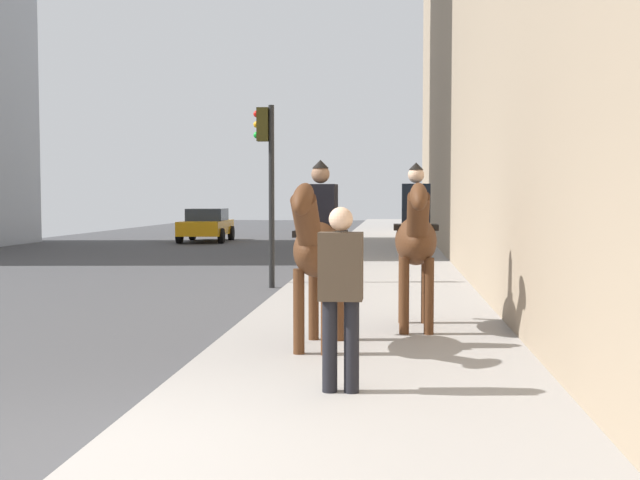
# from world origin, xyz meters

# --- Properties ---
(sidewalk_slab) EXTENTS (120.00, 3.80, 0.12)m
(sidewalk_slab) POSITION_xyz_m (0.00, -1.90, 0.06)
(sidewalk_slab) COLOR gray
(sidewalk_slab) RESTS_ON ground
(mounted_horse_near) EXTENTS (2.15, 0.68, 2.23)m
(mounted_horse_near) POSITION_xyz_m (3.88, -1.32, 1.34)
(mounted_horse_near) COLOR #4C2B16
(mounted_horse_near) RESTS_ON sidewalk_slab
(mounted_horse_far) EXTENTS (2.15, 0.60, 2.26)m
(mounted_horse_far) POSITION_xyz_m (5.30, -2.51, 1.37)
(mounted_horse_far) COLOR #4C2B16
(mounted_horse_far) RESTS_ON sidewalk_slab
(pedestrian_greeting) EXTENTS (0.26, 0.40, 1.70)m
(pedestrian_greeting) POSITION_xyz_m (1.85, -1.73, 1.10)
(pedestrian_greeting) COLOR black
(pedestrian_greeting) RESTS_ON sidewalk_slab
(car_near_lane) EXTENTS (4.19, 2.14, 1.44)m
(car_near_lane) POSITION_xyz_m (27.59, 5.90, 0.74)
(car_near_lane) COLOR orange
(car_near_lane) RESTS_ON ground
(traffic_light_near_curb) EXTENTS (0.20, 0.44, 3.84)m
(traffic_light_near_curb) POSITION_xyz_m (10.85, 0.44, 2.57)
(traffic_light_near_curb) COLOR black
(traffic_light_near_curb) RESTS_ON ground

